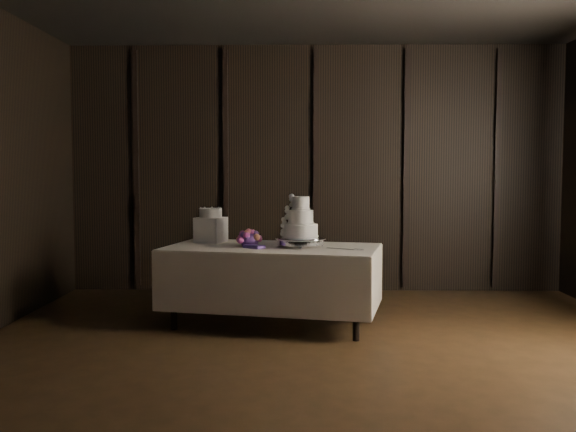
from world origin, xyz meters
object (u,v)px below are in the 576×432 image
at_px(wedding_cake, 298,221).
at_px(small_cake, 211,213).
at_px(bouquet, 250,240).
at_px(box_pedestal, 211,230).
at_px(display_table, 272,282).
at_px(cake_stand, 301,242).

relative_size(wedding_cake, small_cake, 1.70).
distance_m(bouquet, box_pedestal, 0.58).
xyz_separation_m(wedding_cake, box_pedestal, (-0.88, 0.42, -0.12)).
height_order(bouquet, box_pedestal, box_pedestal).
xyz_separation_m(wedding_cake, bouquet, (-0.46, 0.03, -0.18)).
distance_m(display_table, wedding_cake, 0.64).
distance_m(display_table, small_cake, 0.97).
bearing_deg(wedding_cake, bouquet, -174.20).
relative_size(wedding_cake, box_pedestal, 1.49).
height_order(cake_stand, box_pedestal, box_pedestal).
bearing_deg(wedding_cake, display_table, 177.41).
bearing_deg(display_table, box_pedestal, 162.07).
bearing_deg(box_pedestal, wedding_cake, -25.61).
distance_m(display_table, cake_stand, 0.47).
distance_m(cake_stand, wedding_cake, 0.20).
bearing_deg(small_cake, bouquet, -42.59).
bearing_deg(display_table, cake_stand, 4.13).
bearing_deg(cake_stand, bouquet, 177.99).
height_order(wedding_cake, bouquet, wedding_cake).
xyz_separation_m(display_table, bouquet, (-0.21, -0.02, 0.41)).
xyz_separation_m(wedding_cake, small_cake, (-0.88, 0.42, 0.05)).
xyz_separation_m(cake_stand, small_cake, (-0.91, 0.40, 0.25)).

